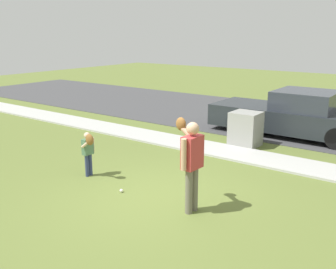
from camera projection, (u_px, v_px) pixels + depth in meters
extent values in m
plane|color=olive|center=(234.00, 155.00, 10.70)|extent=(48.00, 48.00, 0.00)
cube|color=#B2B2AD|center=(236.00, 153.00, 10.77)|extent=(36.00, 1.20, 0.06)
cube|color=#424244|center=(296.00, 122.00, 14.67)|extent=(36.00, 6.80, 0.02)
cylinder|color=#6B6656|center=(189.00, 191.00, 7.19)|extent=(0.14, 0.14, 0.87)
cylinder|color=#6B6656|center=(194.00, 189.00, 7.32)|extent=(0.14, 0.14, 0.87)
cube|color=#B73838|center=(192.00, 152.00, 7.06)|extent=(0.26, 0.43, 0.61)
sphere|color=tan|center=(193.00, 129.00, 6.95)|extent=(0.23, 0.23, 0.23)
cylinder|color=tan|center=(184.00, 155.00, 6.87)|extent=(0.10, 0.10, 0.58)
cylinder|color=tan|center=(189.00, 135.00, 7.36)|extent=(0.54, 0.13, 0.41)
ellipsoid|color=brown|center=(181.00, 124.00, 7.44)|extent=(0.23, 0.15, 0.26)
cylinder|color=navy|center=(90.00, 164.00, 9.17)|extent=(0.08, 0.08, 0.53)
cylinder|color=navy|center=(87.00, 166.00, 9.09)|extent=(0.08, 0.08, 0.53)
cube|color=#4C7251|center=(88.00, 147.00, 9.01)|extent=(0.16, 0.26, 0.37)
sphere|color=beige|center=(87.00, 135.00, 8.94)|extent=(0.14, 0.14, 0.14)
cylinder|color=beige|center=(93.00, 145.00, 9.13)|extent=(0.06, 0.06, 0.35)
cylinder|color=beige|center=(86.00, 144.00, 8.76)|extent=(0.33, 0.08, 0.25)
ellipsoid|color=brown|center=(90.00, 140.00, 8.66)|extent=(0.23, 0.15, 0.26)
sphere|color=white|center=(121.00, 191.00, 8.23)|extent=(0.07, 0.07, 0.07)
cube|color=gray|center=(246.00, 129.00, 11.50)|extent=(0.82, 0.77, 1.02)
cube|color=#23282D|center=(292.00, 119.00, 12.66)|extent=(5.20, 1.95, 0.70)
cube|color=#2D333D|center=(306.00, 100.00, 12.27)|extent=(1.82, 1.79, 0.60)
cylinder|color=black|center=(235.00, 123.00, 12.96)|extent=(0.64, 0.22, 0.64)
cylinder|color=black|center=(256.00, 115.00, 14.31)|extent=(0.64, 0.22, 0.64)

